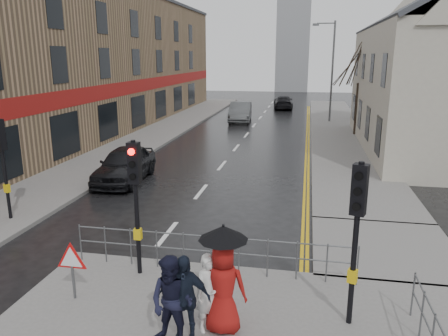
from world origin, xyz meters
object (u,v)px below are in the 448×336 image
at_px(car_parked, 125,164).
at_px(car_mid, 240,112).
at_px(pedestrian_a, 210,293).
at_px(pedestrian_b, 172,302).
at_px(pedestrian_with_umbrella, 223,277).
at_px(pedestrian_d, 184,298).

bearing_deg(car_parked, car_mid, 80.00).
xyz_separation_m(pedestrian_a, pedestrian_b, (-0.58, -0.58, 0.09)).
xyz_separation_m(pedestrian_b, pedestrian_with_umbrella, (0.85, 0.61, 0.28)).
bearing_deg(pedestrian_a, pedestrian_d, -170.44).
height_order(pedestrian_a, pedestrian_b, pedestrian_b).
bearing_deg(pedestrian_d, car_mid, 89.52).
bearing_deg(pedestrian_a, car_mid, 64.60).
distance_m(pedestrian_with_umbrella, car_parked, 11.97).
relative_size(car_parked, car_mid, 0.91).
bearing_deg(pedestrian_d, pedestrian_with_umbrella, 24.14).
distance_m(pedestrian_d, car_parked, 11.98).
height_order(pedestrian_with_umbrella, pedestrian_d, pedestrian_with_umbrella).
height_order(pedestrian_d, car_parked, pedestrian_d).
bearing_deg(pedestrian_b, car_mid, 107.94).
xyz_separation_m(pedestrian_b, car_parked, (-5.55, 10.72, -0.26)).
xyz_separation_m(pedestrian_b, car_mid, (-3.30, 29.77, -0.21)).
xyz_separation_m(pedestrian_a, pedestrian_with_umbrella, (0.26, 0.03, 0.36)).
bearing_deg(pedestrian_b, pedestrian_d, 62.06).
distance_m(pedestrian_with_umbrella, pedestrian_d, 0.85).
distance_m(pedestrian_a, pedestrian_with_umbrella, 0.45).
bearing_deg(car_parked, pedestrian_b, -65.85).
distance_m(car_parked, car_mid, 19.18).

